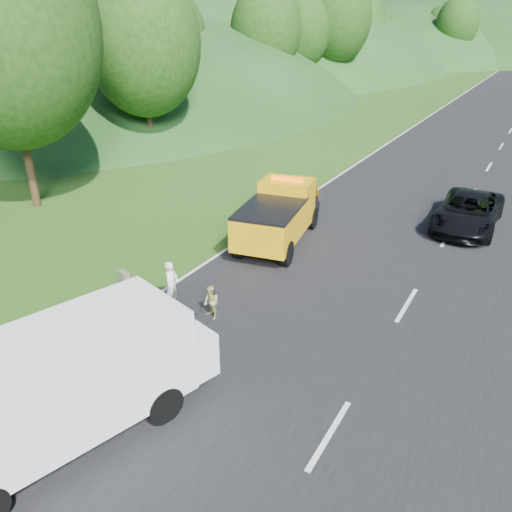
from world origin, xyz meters
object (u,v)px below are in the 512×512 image
Objects in this scene: child at (212,318)px; worker at (46,458)px; tow_truck at (279,214)px; woman at (174,306)px; suitcase at (125,280)px; white_van at (57,384)px; passing_suv at (465,228)px.

worker is at bearing -65.10° from child.
worker is (0.98, -11.66, -1.12)m from tow_truck.
woman is 0.76× the size of worker.
woman is 1.44× the size of child.
suitcase is (-3.48, 5.89, 0.30)m from worker.
worker is (1.45, -5.79, 0.00)m from woman.
worker is at bearing -59.42° from suitcase.
suitcase is at bearing -123.62° from tow_truck.
child is (1.37, 0.04, 0.00)m from woman.
white_van is at bearing -57.02° from suitcase.
worker is at bearing -106.63° from passing_suv.
white_van reaches higher than suitcase.
white_van is at bearing -65.65° from child.
woman is 12.77m from passing_suv.
tow_truck is 5.99m from woman.
child is 1.67× the size of suitcase.
suitcase is 13.84m from passing_suv.
worker reaches higher than child.
white_van reaches higher than worker.
tow_truck reaches higher than woman.
tow_truck is 3.86× the size of woman.
woman is at bearing -104.72° from tow_truck.
tow_truck is 0.77× the size of white_van.
suitcase is (-2.03, 0.10, 0.30)m from woman.
worker is 3.18× the size of suitcase.
passing_suv is (5.11, 10.96, 0.00)m from child.
white_van is 3.81× the size of worker.
suitcase is at bearing 123.85° from worker.
woman is 1.37m from child.
woman is 0.29× the size of passing_suv.
suitcase is (-2.50, -5.76, -0.82)m from tow_truck.
tow_truck reaches higher than worker.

